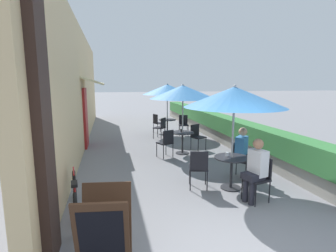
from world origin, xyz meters
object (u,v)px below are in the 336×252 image
at_px(seated_patron_near_left, 255,168).
at_px(cafe_chair_mid_right, 166,141).
at_px(cafe_chair_near_back, 199,166).
at_px(cafe_chair_mid_left, 197,135).
at_px(patio_umbrella_mid, 183,92).
at_px(patio_table_far, 167,124).
at_px(seated_patron_near_right, 244,151).
at_px(coffee_cup_mid, 182,130).
at_px(patio_umbrella_far, 167,89).
at_px(patio_table_mid, 182,138).
at_px(cafe_chair_far_right, 161,126).
at_px(cafe_chair_far_left, 157,122).
at_px(menu_board, 105,231).
at_px(patio_umbrella_near, 234,97).
at_px(patio_table_near, 232,166).
at_px(coffee_cup_near, 227,154).
at_px(bicycle_leaning, 75,197).
at_px(cafe_chair_far_back, 183,123).
at_px(cafe_chair_near_left, 259,175).
at_px(cafe_chair_near_right, 239,157).

height_order(seated_patron_near_left, cafe_chair_mid_right, seated_patron_near_left).
distance_m(cafe_chair_near_back, cafe_chair_mid_left, 3.41).
xyz_separation_m(patio_umbrella_mid, patio_table_far, (0.16, 2.97, -1.49)).
distance_m(seated_patron_near_right, coffee_cup_mid, 2.73).
bearing_deg(patio_umbrella_far, seated_patron_near_left, -88.02).
bearing_deg(cafe_chair_near_back, seated_patron_near_left, -28.28).
height_order(patio_table_mid, cafe_chair_far_right, cafe_chair_far_right).
distance_m(patio_umbrella_mid, cafe_chair_far_left, 3.91).
relative_size(seated_patron_near_left, patio_table_mid, 1.66).
bearing_deg(patio_table_far, cafe_chair_mid_left, -80.10).
xyz_separation_m(patio_table_mid, menu_board, (-2.41, -4.97, 0.00)).
xyz_separation_m(patio_table_far, cafe_chair_far_right, (-0.40, -0.60, 0.01)).
xyz_separation_m(cafe_chair_near_back, patio_umbrella_mid, (0.46, 2.87, 1.48)).
bearing_deg(patio_umbrella_near, menu_board, -143.33).
height_order(patio_umbrella_near, cafe_chair_mid_left, patio_umbrella_near).
relative_size(cafe_chair_mid_left, patio_umbrella_far, 0.39).
distance_m(patio_table_near, patio_umbrella_near, 1.49).
xyz_separation_m(patio_umbrella_mid, coffee_cup_mid, (-0.00, 0.10, -1.25)).
height_order(seated_patron_near_left, cafe_chair_mid_left, seated_patron_near_left).
bearing_deg(patio_umbrella_near, coffee_cup_mid, 94.76).
xyz_separation_m(cafe_chair_near_back, patio_table_far, (0.62, 5.84, -0.01)).
bearing_deg(cafe_chair_mid_left, patio_umbrella_near, 59.39).
bearing_deg(cafe_chair_far_left, coffee_cup_near, -17.14).
xyz_separation_m(cafe_chair_mid_left, cafe_chair_far_right, (-0.86, 2.01, 0.00)).
distance_m(cafe_chair_mid_left, bicycle_leaning, 5.23).
height_order(patio_umbrella_mid, bicycle_leaning, patio_umbrella_mid).
xyz_separation_m(coffee_cup_near, cafe_chair_mid_left, (0.44, 3.26, -0.23)).
bearing_deg(cafe_chair_far_back, cafe_chair_mid_left, 94.13).
bearing_deg(seated_patron_near_left, menu_board, 100.19).
height_order(cafe_chair_near_back, patio_table_mid, cafe_chair_near_back).
height_order(cafe_chair_far_back, menu_board, menu_board).
distance_m(patio_umbrella_near, cafe_chair_mid_right, 3.13).
xyz_separation_m(patio_umbrella_near, cafe_chair_mid_left, (0.37, 3.35, -1.48)).
bearing_deg(seated_patron_near_right, menu_board, -6.79).
distance_m(seated_patron_near_left, cafe_chair_far_right, 6.10).
bearing_deg(cafe_chair_near_left, cafe_chair_near_back, 36.10).
bearing_deg(patio_table_mid, cafe_chair_near_back, -99.07).
distance_m(patio_table_mid, cafe_chair_far_back, 3.06).
relative_size(coffee_cup_near, menu_board, 0.09).
bearing_deg(patio_umbrella_near, cafe_chair_far_back, 83.91).
relative_size(patio_umbrella_far, cafe_chair_far_back, 2.60).
height_order(patio_table_mid, menu_board, menu_board).
xyz_separation_m(seated_patron_near_left, coffee_cup_near, (-0.22, 0.79, 0.06)).
relative_size(cafe_chair_near_right, cafe_chair_mid_right, 1.00).
bearing_deg(patio_umbrella_far, seated_patron_near_right, -83.51).
bearing_deg(cafe_chair_far_left, cafe_chair_near_back, -22.72).
relative_size(cafe_chair_mid_left, bicycle_leaning, 0.51).
distance_m(cafe_chair_near_left, cafe_chair_mid_left, 4.03).
xyz_separation_m(patio_umbrella_mid, menu_board, (-2.41, -4.97, -1.49)).
distance_m(patio_umbrella_mid, patio_umbrella_far, 2.98).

